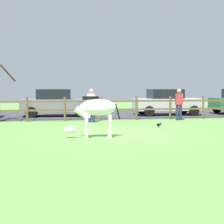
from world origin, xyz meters
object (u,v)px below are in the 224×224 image
crow_on_grass (159,125)px  visitor_right_of_tree (179,103)px  zebra (96,111)px  parked_car_grey (56,102)px  parked_car_silver (167,102)px  visitor_left_of_tree (91,104)px

crow_on_grass → visitor_right_of_tree: size_ratio=0.13×
zebra → crow_on_grass: 3.90m
parked_car_grey → visitor_right_of_tree: bearing=-24.9°
zebra → parked_car_silver: (5.24, 8.00, -0.08)m
visitor_left_of_tree → zebra: bearing=-94.3°
crow_on_grass → parked_car_silver: 6.10m
visitor_right_of_tree → parked_car_grey: bearing=155.1°
crow_on_grass → visitor_left_of_tree: 3.80m
visitor_left_of_tree → visitor_right_of_tree: same height
visitor_left_of_tree → parked_car_grey: bearing=118.3°
parked_car_silver → parked_car_grey: same height
crow_on_grass → visitor_left_of_tree: visitor_left_of_tree is taller
crow_on_grass → parked_car_grey: (-4.34, 5.87, 0.72)m
parked_car_silver → visitor_right_of_tree: (-0.25, -2.70, 0.06)m
visitor_right_of_tree → zebra: bearing=-133.2°
crow_on_grass → parked_car_silver: size_ratio=0.05×
zebra → parked_car_grey: bearing=99.3°
parked_car_grey → zebra: bearing=-80.7°
parked_car_grey → visitor_left_of_tree: bearing=-61.7°
crow_on_grass → parked_car_grey: bearing=126.5°
zebra → visitor_left_of_tree: size_ratio=1.18×
crow_on_grass → parked_car_grey: parked_car_grey is taller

